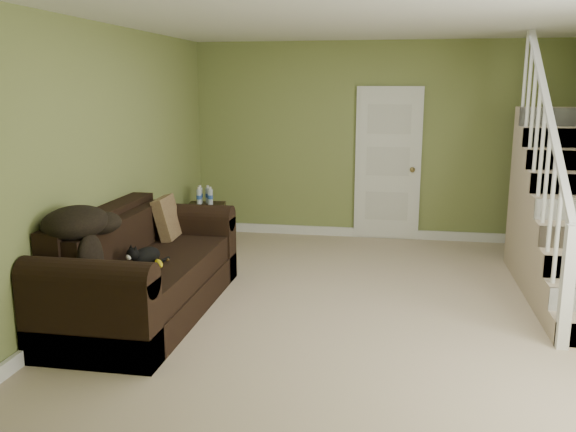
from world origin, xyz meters
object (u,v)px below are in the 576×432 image
at_px(side_table, 207,224).
at_px(cat, 145,256).
at_px(sofa, 142,274).
at_px(banana, 159,263).

relative_size(side_table, cat, 1.77).
xyz_separation_m(sofa, cat, (0.13, -0.19, 0.23)).
relative_size(cat, banana, 2.14).
bearing_deg(side_table, banana, -81.28).
bearing_deg(sofa, side_table, 93.36).
distance_m(sofa, side_table, 2.36).
distance_m(sofa, banana, 0.38).
xyz_separation_m(cat, banana, (0.13, -0.02, -0.05)).
height_order(sofa, side_table, sofa).
distance_m(sofa, cat, 0.33).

